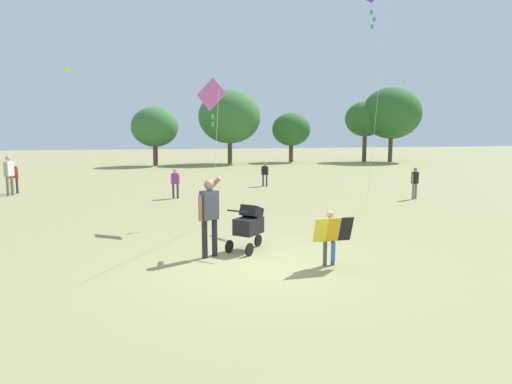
{
  "coord_description": "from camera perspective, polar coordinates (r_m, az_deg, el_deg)",
  "views": [
    {
      "loc": [
        -2.16,
        -8.64,
        2.65
      ],
      "look_at": [
        0.21,
        1.19,
        1.3
      ],
      "focal_mm": 32.14,
      "sensor_mm": 36.0,
      "label": 1
    }
  ],
  "objects": [
    {
      "name": "kite_orange_delta",
      "position": [
        15.97,
        14.41,
        22.02
      ],
      "size": [
        0.47,
        1.85,
        7.37
      ],
      "color": "purple",
      "rests_on": "ground"
    },
    {
      "name": "person_kid_running",
      "position": [
        18.36,
        -10.02,
        1.36
      ],
      "size": [
        0.35,
        0.25,
        1.17
      ],
      "color": "#33384C",
      "rests_on": "ground"
    },
    {
      "name": "person_back_turned",
      "position": [
        22.03,
        -27.93,
        1.89
      ],
      "size": [
        0.43,
        0.18,
        1.35
      ],
      "color": "#33384C",
      "rests_on": "ground"
    },
    {
      "name": "person_sitting_far",
      "position": [
        21.38,
        -28.38,
        2.19
      ],
      "size": [
        0.35,
        0.49,
        1.65
      ],
      "color": "#7F705B",
      "rests_on": "ground"
    },
    {
      "name": "person_adult_flyer",
      "position": [
        9.65,
        -5.85,
        -2.33
      ],
      "size": [
        0.53,
        0.64,
        1.72
      ],
      "color": "#232328",
      "rests_on": "ground"
    },
    {
      "name": "person_red_shirt",
      "position": [
        22.05,
        1.11,
        2.45
      ],
      "size": [
        0.33,
        0.25,
        1.14
      ],
      "color": "#33384C",
      "rests_on": "ground"
    },
    {
      "name": "stroller",
      "position": [
        10.2,
        -0.88,
        -3.95
      ],
      "size": [
        0.97,
        0.98,
        1.03
      ],
      "color": "black",
      "rests_on": "ground"
    },
    {
      "name": "person_couple_left",
      "position": [
        18.92,
        19.17,
        1.37
      ],
      "size": [
        0.36,
        0.27,
        1.25
      ],
      "color": "#7F705B",
      "rests_on": "ground"
    },
    {
      "name": "treeline_distant",
      "position": [
        38.64,
        5.79,
        9.14
      ],
      "size": [
        24.21,
        5.59,
        6.36
      ],
      "color": "brown",
      "rests_on": "ground"
    },
    {
      "name": "kite_adult_black",
      "position": [
        13.41,
        -5.57,
        11.62
      ],
      "size": [
        0.75,
        4.19,
        4.2
      ],
      "color": "pink",
      "rests_on": "ground"
    },
    {
      "name": "child_with_butterfly_kite",
      "position": [
        9.13,
        9.21,
        -5.03
      ],
      "size": [
        0.79,
        0.35,
        1.1
      ],
      "color": "#4C4C51",
      "rests_on": "ground"
    },
    {
      "name": "ground_plane",
      "position": [
        9.29,
        0.49,
        -8.97
      ],
      "size": [
        120.0,
        120.0,
        0.0
      ],
      "primitive_type": "plane",
      "color": "#938E5B"
    }
  ]
}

